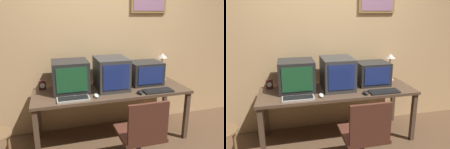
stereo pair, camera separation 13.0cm
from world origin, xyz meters
TOP-DOWN VIEW (x-y plane):
  - wall_back at (0.00, 1.13)m, footprint 8.00×0.08m
  - desk at (0.00, 0.69)m, footprint 2.05×0.69m
  - monitor_left at (-0.53, 0.79)m, footprint 0.45×0.42m
  - monitor_center at (0.01, 0.76)m, footprint 0.41×0.48m
  - monitor_right at (0.54, 0.83)m, footprint 0.44×0.37m
  - keyboard_main at (-0.54, 0.48)m, footprint 0.38×0.17m
  - keyboard_side at (0.56, 0.46)m, footprint 0.39×0.17m
  - mouse_near_keyboard at (-0.26, 0.49)m, footprint 0.06×0.12m
  - mouse_far_corner at (0.30, 0.45)m, footprint 0.07×0.11m
  - desk_clock at (-0.89, 0.95)m, footprint 0.09×0.05m
  - desk_lamp at (0.85, 0.94)m, footprint 0.15×0.15m
  - office_chair at (0.12, -0.04)m, footprint 0.48×0.48m

SIDE VIEW (x-z plane):
  - office_chair at x=0.12m, z-range -0.06..0.80m
  - desk at x=0.00m, z-range 0.29..1.00m
  - keyboard_main at x=-0.54m, z-range 0.71..0.74m
  - keyboard_side at x=0.56m, z-range 0.71..0.74m
  - mouse_near_keyboard at x=-0.26m, z-range 0.71..0.75m
  - mouse_far_corner at x=0.30m, z-range 0.71..0.75m
  - desk_clock at x=-0.89m, z-range 0.71..0.84m
  - monitor_right at x=0.54m, z-range 0.71..1.03m
  - monitor_left at x=-0.53m, z-range 0.71..1.12m
  - monitor_center at x=0.01m, z-range 0.71..1.13m
  - desk_lamp at x=0.85m, z-range 0.81..1.22m
  - wall_back at x=0.00m, z-range 0.00..2.60m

